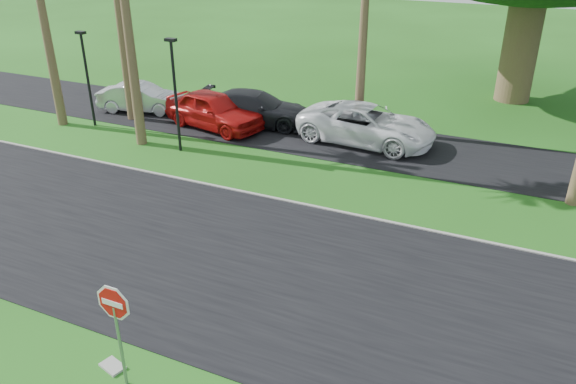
{
  "coord_description": "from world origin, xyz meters",
  "views": [
    {
      "loc": [
        7.24,
        -9.6,
        8.8
      ],
      "look_at": [
        1.3,
        3.41,
        1.8
      ],
      "focal_mm": 35.0,
      "sensor_mm": 36.0,
      "label": 1
    }
  ],
  "objects_px": {
    "car_red": "(214,110)",
    "stop_sign_near": "(116,316)",
    "car_silver": "(141,98)",
    "car_minivan": "(367,125)",
    "car_dark": "(255,109)"
  },
  "relations": [
    {
      "from": "car_silver",
      "to": "car_red",
      "type": "height_order",
      "value": "car_red"
    },
    {
      "from": "car_silver",
      "to": "car_dark",
      "type": "height_order",
      "value": "car_dark"
    },
    {
      "from": "car_dark",
      "to": "car_minivan",
      "type": "height_order",
      "value": "car_minivan"
    },
    {
      "from": "stop_sign_near",
      "to": "car_minivan",
      "type": "relative_size",
      "value": 0.44
    },
    {
      "from": "car_red",
      "to": "stop_sign_near",
      "type": "bearing_deg",
      "value": -142.83
    },
    {
      "from": "car_silver",
      "to": "car_minivan",
      "type": "relative_size",
      "value": 0.72
    },
    {
      "from": "car_red",
      "to": "car_dark",
      "type": "distance_m",
      "value": 1.94
    },
    {
      "from": "stop_sign_near",
      "to": "car_red",
      "type": "xyz_separation_m",
      "value": [
        -6.67,
        14.54,
        -0.92
      ]
    },
    {
      "from": "stop_sign_near",
      "to": "car_dark",
      "type": "bearing_deg",
      "value": 108.11
    },
    {
      "from": "stop_sign_near",
      "to": "car_minivan",
      "type": "xyz_separation_m",
      "value": [
        0.31,
        15.6,
        -0.95
      ]
    },
    {
      "from": "car_silver",
      "to": "car_red",
      "type": "xyz_separation_m",
      "value": [
        4.6,
        -0.6,
        0.15
      ]
    },
    {
      "from": "car_dark",
      "to": "car_minivan",
      "type": "xyz_separation_m",
      "value": [
        5.46,
        -0.14,
        0.04
      ]
    },
    {
      "from": "car_silver",
      "to": "car_dark",
      "type": "distance_m",
      "value": 6.15
    },
    {
      "from": "stop_sign_near",
      "to": "car_silver",
      "type": "distance_m",
      "value": 18.9
    },
    {
      "from": "car_silver",
      "to": "car_minivan",
      "type": "distance_m",
      "value": 11.59
    }
  ]
}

